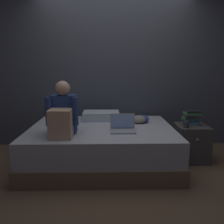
{
  "coord_description": "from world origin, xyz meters",
  "views": [
    {
      "loc": [
        -0.13,
        -2.86,
        1.36
      ],
      "look_at": [
        -0.06,
        0.1,
        0.78
      ],
      "focal_mm": 37.67,
      "sensor_mm": 36.0,
      "label": 1
    }
  ],
  "objects_px": {
    "nightstand": "(191,143)",
    "laptop": "(123,127)",
    "person_sitting": "(63,115)",
    "pillow": "(101,116)",
    "mug": "(186,124)",
    "book_stack": "(191,117)",
    "clothes_pile": "(140,119)",
    "bed": "(102,145)"
  },
  "relations": [
    {
      "from": "person_sitting",
      "to": "mug",
      "type": "height_order",
      "value": "person_sitting"
    },
    {
      "from": "person_sitting",
      "to": "book_stack",
      "type": "distance_m",
      "value": 1.83
    },
    {
      "from": "book_stack",
      "to": "mug",
      "type": "distance_m",
      "value": 0.22
    },
    {
      "from": "person_sitting",
      "to": "mug",
      "type": "xyz_separation_m",
      "value": [
        1.63,
        0.33,
        -0.21
      ]
    },
    {
      "from": "bed",
      "to": "nightstand",
      "type": "height_order",
      "value": "bed"
    },
    {
      "from": "person_sitting",
      "to": "nightstand",
      "type": "bearing_deg",
      "value": 14.26
    },
    {
      "from": "book_stack",
      "to": "nightstand",
      "type": "bearing_deg",
      "value": -82.4
    },
    {
      "from": "person_sitting",
      "to": "mug",
      "type": "distance_m",
      "value": 1.68
    },
    {
      "from": "pillow",
      "to": "book_stack",
      "type": "xyz_separation_m",
      "value": [
        1.31,
        -0.31,
        0.04
      ]
    },
    {
      "from": "person_sitting",
      "to": "clothes_pile",
      "type": "relative_size",
      "value": 2.44
    },
    {
      "from": "nightstand",
      "to": "person_sitting",
      "type": "distance_m",
      "value": 1.89
    },
    {
      "from": "nightstand",
      "to": "laptop",
      "type": "relative_size",
      "value": 1.64
    },
    {
      "from": "nightstand",
      "to": "book_stack",
      "type": "xyz_separation_m",
      "value": [
        -0.01,
        0.05,
        0.37
      ]
    },
    {
      "from": "person_sitting",
      "to": "pillow",
      "type": "bearing_deg",
      "value": 61.3
    },
    {
      "from": "bed",
      "to": "clothes_pile",
      "type": "height_order",
      "value": "clothes_pile"
    },
    {
      "from": "person_sitting",
      "to": "book_stack",
      "type": "bearing_deg",
      "value": 15.9
    },
    {
      "from": "clothes_pile",
      "to": "bed",
      "type": "bearing_deg",
      "value": -157.95
    },
    {
      "from": "pillow",
      "to": "clothes_pile",
      "type": "bearing_deg",
      "value": -20.49
    },
    {
      "from": "mug",
      "to": "nightstand",
      "type": "bearing_deg",
      "value": 42.69
    },
    {
      "from": "pillow",
      "to": "nightstand",
      "type": "bearing_deg",
      "value": -15.45
    },
    {
      "from": "book_stack",
      "to": "pillow",
      "type": "bearing_deg",
      "value": 166.62
    },
    {
      "from": "person_sitting",
      "to": "clothes_pile",
      "type": "bearing_deg",
      "value": 29.87
    },
    {
      "from": "bed",
      "to": "book_stack",
      "type": "distance_m",
      "value": 1.35
    },
    {
      "from": "bed",
      "to": "mug",
      "type": "xyz_separation_m",
      "value": [
        1.17,
        -0.03,
        0.31
      ]
    },
    {
      "from": "book_stack",
      "to": "clothes_pile",
      "type": "distance_m",
      "value": 0.73
    },
    {
      "from": "person_sitting",
      "to": "clothes_pile",
      "type": "distance_m",
      "value": 1.21
    },
    {
      "from": "nightstand",
      "to": "book_stack",
      "type": "height_order",
      "value": "book_stack"
    },
    {
      "from": "book_stack",
      "to": "bed",
      "type": "bearing_deg",
      "value": -173.9
    },
    {
      "from": "nightstand",
      "to": "person_sitting",
      "type": "height_order",
      "value": "person_sitting"
    },
    {
      "from": "mug",
      "to": "laptop",
      "type": "bearing_deg",
      "value": -168.49
    },
    {
      "from": "person_sitting",
      "to": "laptop",
      "type": "xyz_separation_m",
      "value": [
        0.74,
        0.15,
        -0.2
      ]
    },
    {
      "from": "nightstand",
      "to": "pillow",
      "type": "xyz_separation_m",
      "value": [
        -1.32,
        0.36,
        0.33
      ]
    },
    {
      "from": "nightstand",
      "to": "clothes_pile",
      "type": "relative_size",
      "value": 1.95
    },
    {
      "from": "nightstand",
      "to": "laptop",
      "type": "height_order",
      "value": "laptop"
    },
    {
      "from": "nightstand",
      "to": "laptop",
      "type": "distance_m",
      "value": 1.11
    },
    {
      "from": "laptop",
      "to": "nightstand",
      "type": "bearing_deg",
      "value": 16.44
    },
    {
      "from": "laptop",
      "to": "book_stack",
      "type": "height_order",
      "value": "laptop"
    },
    {
      "from": "person_sitting",
      "to": "laptop",
      "type": "relative_size",
      "value": 2.05
    },
    {
      "from": "mug",
      "to": "pillow",
      "type": "bearing_deg",
      "value": 157.83
    },
    {
      "from": "bed",
      "to": "book_stack",
      "type": "relative_size",
      "value": 8.61
    },
    {
      "from": "bed",
      "to": "person_sitting",
      "type": "xyz_separation_m",
      "value": [
        -0.46,
        -0.36,
        0.52
      ]
    },
    {
      "from": "bed",
      "to": "nightstand",
      "type": "relative_size",
      "value": 3.81
    }
  ]
}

